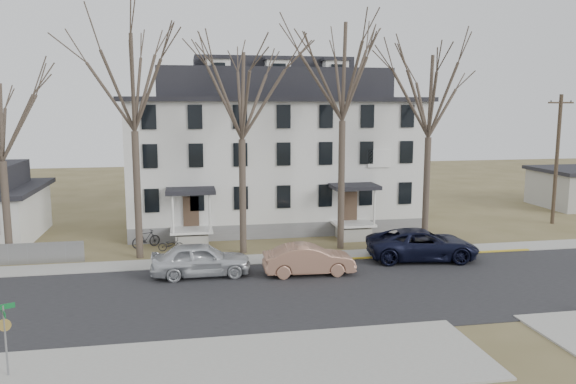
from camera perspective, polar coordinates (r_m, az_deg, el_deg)
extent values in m
plane|color=brown|center=(25.67, 9.17, -11.16)|extent=(120.00, 120.00, 0.00)
cube|color=#27272A|center=(27.46, 7.76, -9.79)|extent=(120.00, 10.00, 0.04)
cube|color=#A09F97|center=(32.96, 4.51, -6.56)|extent=(120.00, 2.00, 0.08)
cube|color=#A09F97|center=(19.73, -9.04, -17.52)|extent=(20.00, 5.00, 0.08)
cube|color=gold|center=(33.75, 13.19, -6.40)|extent=(14.00, 0.25, 0.06)
cube|color=slate|center=(41.99, -1.63, -2.48)|extent=(20.00, 10.00, 1.00)
cube|color=silver|center=(41.34, -1.66, 3.65)|extent=(20.00, 10.00, 8.00)
cube|color=black|center=(41.18, -1.68, 9.34)|extent=(20.80, 10.80, 0.30)
cube|color=black|center=(41.21, -1.69, 10.94)|extent=(16.00, 7.00, 2.00)
cube|color=black|center=(41.28, -1.70, 12.88)|extent=(11.00, 4.50, 0.80)
cube|color=white|center=(35.59, -9.77, -3.84)|extent=(2.60, 2.00, 0.16)
cube|color=white|center=(37.17, 6.66, -3.23)|extent=(2.60, 2.00, 0.16)
cube|color=white|center=(37.99, 9.28, 3.38)|extent=(1.60, 0.08, 1.20)
cylinder|color=#473B31|center=(33.01, -15.05, -0.34)|extent=(0.40, 0.40, 7.28)
cylinder|color=#473B31|center=(33.10, -4.63, -0.50)|extent=(0.40, 0.40, 6.76)
cylinder|color=#473B31|center=(34.13, 5.44, 0.65)|extent=(0.40, 0.40, 7.80)
cylinder|color=#473B31|center=(36.08, 13.86, 0.04)|extent=(0.40, 0.40, 6.76)
cylinder|color=#473B31|center=(34.44, -26.68, -1.93)|extent=(0.40, 0.40, 5.72)
cylinder|color=#3D3023|center=(45.58, 25.63, 2.95)|extent=(0.28, 0.28, 9.50)
cube|color=#3D3023|center=(45.41, 25.98, 8.16)|extent=(2.00, 0.12, 0.12)
imported|color=silver|center=(29.30, -8.83, -6.85)|extent=(5.07, 2.07, 1.73)
imported|color=#9D6E57|center=(29.27, 2.12, -6.94)|extent=(4.77, 1.80, 1.55)
imported|color=black|center=(32.86, 13.48, -5.26)|extent=(6.58, 3.71, 1.74)
imported|color=black|center=(34.58, -11.80, -5.31)|extent=(1.53, 0.58, 0.79)
imported|color=black|center=(35.72, -14.23, -4.68)|extent=(1.87, 1.32, 1.11)
cylinder|color=gray|center=(20.70, -26.75, -13.43)|extent=(0.07, 0.07, 2.43)
cube|color=#0C5926|center=(20.30, -26.98, -10.36)|extent=(0.70, 0.03, 0.17)
cube|color=#0C5926|center=(20.37, -26.94, -10.88)|extent=(0.03, 0.70, 0.17)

